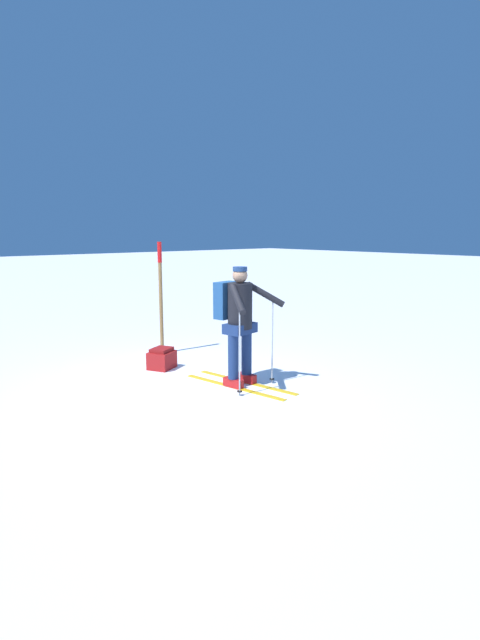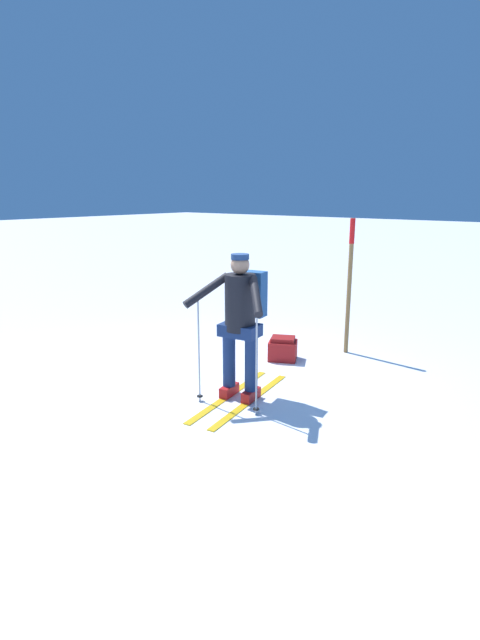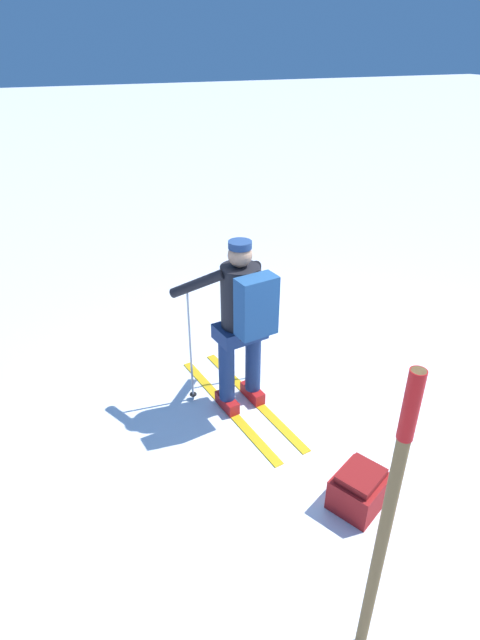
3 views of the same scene
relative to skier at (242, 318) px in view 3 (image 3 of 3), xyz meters
The scene contains 4 objects.
ground_plane 1.18m from the skier, 155.28° to the left, with size 80.00×80.00×0.00m, color white.
skier is the anchor object (origin of this frame).
dropped_backpack 1.71m from the skier, 104.89° to the left, with size 0.51×0.48×0.34m.
trail_marker 2.35m from the skier, 85.82° to the left, with size 0.07×0.07×2.00m.
Camera 3 is at (2.04, 3.32, 3.16)m, focal length 28.00 mm.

